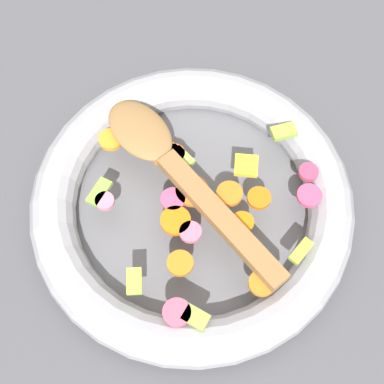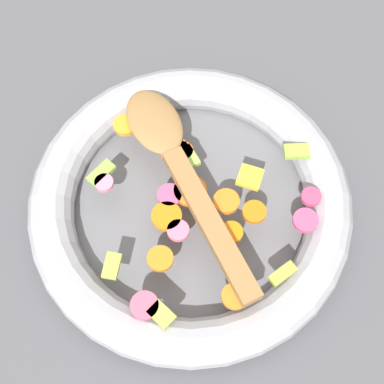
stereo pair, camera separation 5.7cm
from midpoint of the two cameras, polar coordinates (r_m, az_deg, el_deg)
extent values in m
plane|color=#4C4C51|center=(0.61, 2.64, -2.29)|extent=(4.00, 4.00, 0.00)
cylinder|color=slate|center=(0.61, 2.66, -2.07)|extent=(0.31, 0.31, 0.01)
torus|color=#9E9EA5|center=(0.59, 2.74, -1.33)|extent=(0.36, 0.36, 0.05)
cylinder|color=orange|center=(0.57, 2.99, -0.31)|extent=(0.04, 0.04, 0.01)
cylinder|color=orange|center=(0.53, 7.91, -11.30)|extent=(0.03, 0.03, 0.01)
cylinder|color=orange|center=(0.55, 0.39, -2.93)|extent=(0.03, 0.03, 0.01)
cylinder|color=orange|center=(0.56, 6.74, -1.30)|extent=(0.03, 0.03, 0.01)
cylinder|color=orange|center=(0.59, 1.95, 4.07)|extent=(0.03, 0.03, 0.01)
cylinder|color=orange|center=(0.56, 9.73, -2.42)|extent=(0.03, 0.03, 0.01)
cylinder|color=orange|center=(0.59, 1.03, 4.20)|extent=(0.04, 0.04, 0.01)
cylinder|color=orange|center=(0.54, -0.18, -7.45)|extent=(0.04, 0.04, 0.01)
cylinder|color=orange|center=(0.61, -4.32, 6.87)|extent=(0.04, 0.04, 0.01)
cylinder|color=orange|center=(0.55, 7.38, -4.63)|extent=(0.03, 0.03, 0.01)
cylinder|color=orange|center=(0.60, -1.85, 5.85)|extent=(0.02, 0.02, 0.01)
cube|color=#9EBA3B|center=(0.55, 12.84, -8.82)|extent=(0.03, 0.03, 0.01)
cube|color=#94AB45|center=(0.52, 0.10, -13.30)|extent=(0.03, 0.03, 0.01)
cube|color=#A0D352|center=(0.59, 2.93, 3.56)|extent=(0.02, 0.03, 0.01)
cube|color=#86BB43|center=(0.58, -6.75, 1.72)|extent=(0.03, 0.03, 0.01)
cube|color=#A9CD43|center=(0.54, -5.35, -8.18)|extent=(0.02, 0.03, 0.01)
cube|color=#93CE47|center=(0.60, 0.35, 6.32)|extent=(0.03, 0.03, 0.01)
cube|color=#94C540|center=(0.61, 13.93, 3.97)|extent=(0.03, 0.02, 0.01)
cylinder|color=#DE4872|center=(0.57, 15.01, -3.25)|extent=(0.04, 0.04, 0.01)
cylinder|color=#DF6987|center=(0.55, 1.67, -4.45)|extent=(0.03, 0.03, 0.01)
cylinder|color=#C73E63|center=(0.58, 15.50, -0.78)|extent=(0.02, 0.02, 0.01)
cylinder|color=#E2546E|center=(0.52, -1.74, -12.35)|extent=(0.03, 0.03, 0.01)
cylinder|color=#E64C77|center=(0.56, 0.65, -0.67)|extent=(0.03, 0.03, 0.01)
cylinder|color=pink|center=(0.57, -6.41, 0.68)|extent=(0.03, 0.03, 0.01)
cube|color=yellow|center=(0.58, 9.18, 1.28)|extent=(0.03, 0.03, 0.01)
cube|color=olive|center=(0.54, 5.11, -3.58)|extent=(0.10, 0.17, 0.01)
ellipsoid|color=olive|center=(0.60, -1.13, 7.28)|extent=(0.09, 0.11, 0.01)
camera|label=1|loc=(0.03, -87.12, 5.98)|focal=50.00mm
camera|label=2|loc=(0.03, 92.88, -5.98)|focal=50.00mm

